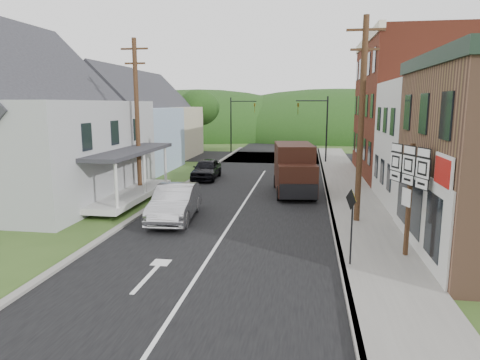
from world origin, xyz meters
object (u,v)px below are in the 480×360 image
at_px(silver_sedan, 175,203).
at_px(warning_sign, 351,216).
at_px(dark_sedan, 206,169).
at_px(delivery_van, 294,169).
at_px(route_sign_cluster, 409,184).

relative_size(silver_sedan, warning_sign, 1.95).
height_order(dark_sedan, delivery_van, delivery_van).
relative_size(silver_sedan, delivery_van, 0.89).
relative_size(delivery_van, warning_sign, 2.19).
distance_m(silver_sedan, dark_sedan, 10.99).
height_order(silver_sedan, delivery_van, delivery_van).
bearing_deg(dark_sedan, delivery_van, -35.27).
bearing_deg(warning_sign, dark_sedan, 96.71).
distance_m(silver_sedan, delivery_van, 8.56).
distance_m(delivery_van, warning_sign, 11.78).
bearing_deg(dark_sedan, warning_sign, -63.30).
bearing_deg(delivery_van, dark_sedan, 139.38).
bearing_deg(warning_sign, route_sign_cluster, 9.18).
xyz_separation_m(silver_sedan, dark_sedan, (-1.12, 10.94, -0.09)).
distance_m(delivery_van, route_sign_cluster, 11.25).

